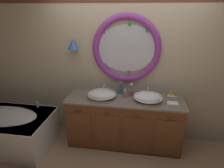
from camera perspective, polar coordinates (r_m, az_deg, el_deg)
The scene contains 13 objects.
ground_plane at distance 3.25m, azimuth 2.98°, elevation -20.25°, with size 14.00×14.00×0.00m, color tan.
back_wall_assembly at distance 3.12m, azimuth 4.54°, elevation 5.99°, with size 6.40×0.26×2.60m.
vanity_counter at distance 3.21m, azimuth 3.67°, elevation -11.30°, with size 1.88×0.59×0.85m.
bathtub at distance 3.67m, azimuth -29.88°, elevation -11.39°, with size 1.55×0.88×0.68m.
sink_basin_left at distance 3.00m, azimuth -3.13°, elevation -3.14°, with size 0.45×0.45×0.13m.
sink_basin_right at distance 2.94m, azimuth 10.95°, elevation -3.95°, with size 0.44×0.44×0.13m.
faucet_set_left at distance 3.20m, azimuth -2.32°, elevation -1.61°, with size 0.21×0.14×0.15m.
faucet_set_right at distance 3.15m, azimuth 10.85°, elevation -2.41°, with size 0.21×0.12×0.15m.
toothbrush_holder_left at distance 3.16m, azimuth 2.80°, elevation -1.92°, with size 0.09×0.09×0.22m.
toothbrush_holder_right at distance 3.09m, azimuth 5.89°, elevation -2.53°, with size 0.08×0.08×0.22m.
soap_dispenser at distance 3.01m, azimuth 3.89°, elevation -2.98°, with size 0.06×0.06×0.16m.
folded_hand_towel at distance 2.95m, azimuth 18.12°, elevation -5.79°, with size 0.16×0.12×0.03m.
toiletry_basket at distance 3.14m, azimuth 17.98°, elevation -3.72°, with size 0.15×0.08×0.12m.
Camera 1 is at (0.22, -2.42, 2.17)m, focal length 29.91 mm.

